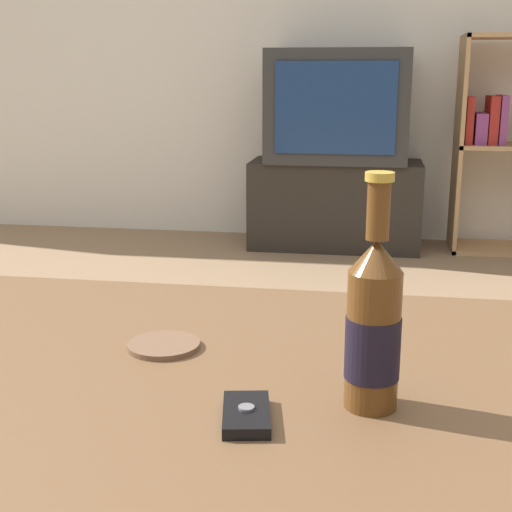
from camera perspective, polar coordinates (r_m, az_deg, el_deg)
The scene contains 7 objects.
coffee_table at distance 0.99m, azimuth -7.66°, elevation -12.37°, with size 1.26×0.78×0.48m.
tv_stand at distance 3.67m, azimuth 6.33°, elevation 4.13°, with size 0.85×0.38×0.44m.
television at distance 3.61m, azimuth 6.55°, elevation 11.83°, with size 0.69×0.43×0.54m.
bookshelf at distance 3.72m, azimuth 19.37°, elevation 8.73°, with size 0.54×0.30×1.05m.
beer_bottle at distance 0.83m, azimuth 9.38°, elevation -5.52°, with size 0.06×0.06×0.28m.
cell_phone at distance 0.83m, azimuth -0.78°, elevation -12.55°, with size 0.07×0.10×0.02m.
coaster at distance 1.04m, azimuth -7.39°, elevation -7.09°, with size 0.10×0.10×0.01m.
Camera 1 is at (0.27, -0.85, 0.86)m, focal length 50.00 mm.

